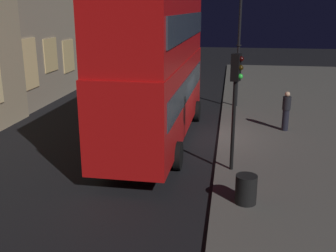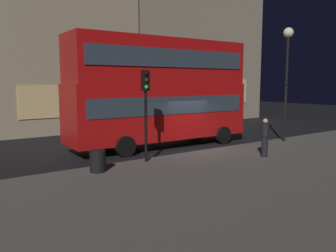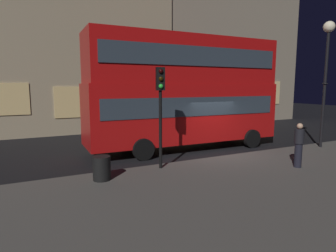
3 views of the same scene
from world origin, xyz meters
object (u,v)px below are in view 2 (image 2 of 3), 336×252
object	(u,v)px
traffic_light_far_side	(233,91)
pedestrian	(265,137)
litter_bin	(98,161)
traffic_light_near_kerb	(146,96)
street_lamp	(287,57)
double_decker_bus	(160,88)

from	to	relation	value
traffic_light_far_side	pedestrian	bearing A→B (deg)	47.32
litter_bin	traffic_light_near_kerb	bearing A→B (deg)	9.26
pedestrian	traffic_light_far_side	bearing A→B (deg)	-160.41
street_lamp	pedestrian	distance (m)	6.14
double_decker_bus	pedestrian	bearing A→B (deg)	-67.97
traffic_light_far_side	street_lamp	xyz separation A→B (m)	(-2.63, -6.60, 2.05)
street_lamp	pedestrian	bearing A→B (deg)	-154.01
traffic_light_near_kerb	litter_bin	distance (m)	3.36
traffic_light_far_side	litter_bin	world-z (taller)	traffic_light_far_side
traffic_light_near_kerb	litter_bin	size ratio (longest dim) A/B	4.72
street_lamp	litter_bin	size ratio (longest dim) A/B	7.80
traffic_light_near_kerb	pedestrian	size ratio (longest dim) A/B	2.21
traffic_light_near_kerb	traffic_light_far_side	bearing A→B (deg)	45.09
double_decker_bus	litter_bin	distance (m)	6.73
double_decker_bus	traffic_light_far_side	xyz separation A→B (m)	(8.96, 3.37, -0.33)
double_decker_bus	street_lamp	size ratio (longest dim) A/B	1.61
street_lamp	pedestrian	world-z (taller)	street_lamp
pedestrian	traffic_light_near_kerb	bearing A→B (deg)	-57.05
traffic_light_far_side	pedestrian	world-z (taller)	traffic_light_far_side
litter_bin	double_decker_bus	bearing A→B (deg)	33.64
traffic_light_far_side	double_decker_bus	bearing A→B (deg)	16.45
street_lamp	pedestrian	xyz separation A→B (m)	(-4.29, -2.09, -3.86)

